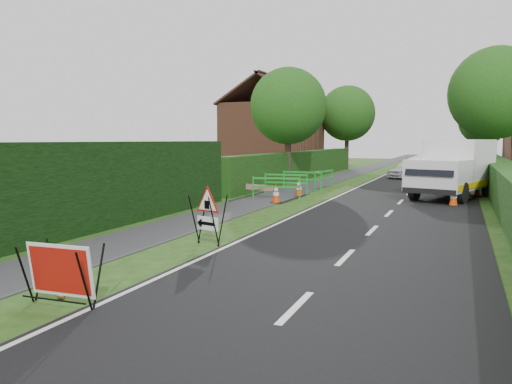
% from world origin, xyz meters
% --- Properties ---
extents(ground, '(120.00, 120.00, 0.00)m').
position_xyz_m(ground, '(0.00, 0.00, 0.00)').
color(ground, '#1E4012').
rests_on(ground, ground).
extents(road_surface, '(6.00, 90.00, 0.02)m').
position_xyz_m(road_surface, '(2.50, 35.00, 0.00)').
color(road_surface, black).
rests_on(road_surface, ground).
extents(footpath, '(2.00, 90.00, 0.02)m').
position_xyz_m(footpath, '(-3.00, 35.00, 0.01)').
color(footpath, '#2D2D30').
rests_on(footpath, ground).
extents(hedge_west_near, '(1.10, 18.00, 2.50)m').
position_xyz_m(hedge_west_near, '(-5.00, 0.00, 0.00)').
color(hedge_west_near, black).
rests_on(hedge_west_near, ground).
extents(hedge_west_far, '(1.00, 24.00, 1.80)m').
position_xyz_m(hedge_west_far, '(-5.00, 22.00, 0.00)').
color(hedge_west_far, '#14380F').
rests_on(hedge_west_far, ground).
extents(hedge_east, '(1.20, 50.00, 1.50)m').
position_xyz_m(hedge_east, '(6.50, 16.00, 0.00)').
color(hedge_east, '#14380F').
rests_on(hedge_east, ground).
extents(house_west, '(7.50, 7.40, 7.88)m').
position_xyz_m(house_west, '(-10.00, 30.00, 2.90)').
color(house_west, brown).
rests_on(house_west, ground).
extents(tree_nw, '(4.40, 4.40, 6.70)m').
position_xyz_m(tree_nw, '(-4.60, 18.00, 4.48)').
color(tree_nw, '#2D2116').
rests_on(tree_nw, ground).
extents(tree_ne, '(5.20, 5.20, 7.79)m').
position_xyz_m(tree_ne, '(6.40, 22.00, 5.17)').
color(tree_ne, '#2D2116').
rests_on(tree_ne, ground).
extents(tree_fw, '(4.80, 4.80, 7.24)m').
position_xyz_m(tree_fw, '(-4.60, 34.00, 4.83)').
color(tree_fw, '#2D2116').
rests_on(tree_fw, ground).
extents(tree_fe, '(4.20, 4.20, 6.33)m').
position_xyz_m(tree_fe, '(6.40, 38.00, 4.22)').
color(tree_fe, '#2D2116').
rests_on(tree_fe, ground).
extents(red_rect_sign, '(1.17, 0.75, 0.97)m').
position_xyz_m(red_rect_sign, '(-0.85, -3.80, 0.56)').
color(red_rect_sign, black).
rests_on(red_rect_sign, ground).
extents(triangle_sign, '(1.02, 1.02, 1.22)m').
position_xyz_m(triangle_sign, '(-0.90, 1.01, 0.85)').
color(triangle_sign, black).
rests_on(triangle_sign, ground).
extents(works_van, '(3.70, 6.00, 2.57)m').
position_xyz_m(works_van, '(4.46, 14.07, 1.36)').
color(works_van, silver).
rests_on(works_van, ground).
extents(traffic_cone_0, '(0.38, 0.38, 0.79)m').
position_xyz_m(traffic_cone_0, '(4.52, 11.07, 0.39)').
color(traffic_cone_0, black).
rests_on(traffic_cone_0, ground).
extents(traffic_cone_1, '(0.38, 0.38, 0.79)m').
position_xyz_m(traffic_cone_1, '(5.03, 13.75, 0.39)').
color(traffic_cone_1, black).
rests_on(traffic_cone_1, ground).
extents(traffic_cone_2, '(0.38, 0.38, 0.79)m').
position_xyz_m(traffic_cone_2, '(5.48, 15.16, 0.39)').
color(traffic_cone_2, black).
rests_on(traffic_cone_2, ground).
extents(traffic_cone_3, '(0.38, 0.38, 0.79)m').
position_xyz_m(traffic_cone_3, '(-2.13, 9.27, 0.39)').
color(traffic_cone_3, black).
rests_on(traffic_cone_3, ground).
extents(traffic_cone_4, '(0.38, 0.38, 0.79)m').
position_xyz_m(traffic_cone_4, '(-2.03, 12.02, 0.39)').
color(traffic_cone_4, black).
rests_on(traffic_cone_4, ground).
extents(ped_barrier_0, '(2.08, 0.86, 1.00)m').
position_xyz_m(ped_barrier_0, '(-2.53, 10.39, 0.63)').
color(ped_barrier_0, '#1A9025').
rests_on(ped_barrier_0, ground).
extents(ped_barrier_1, '(2.09, 0.61, 1.00)m').
position_xyz_m(ped_barrier_1, '(-2.84, 12.56, 0.63)').
color(ped_barrier_1, '#1A9025').
rests_on(ped_barrier_1, ground).
extents(ped_barrier_2, '(2.07, 0.41, 1.00)m').
position_xyz_m(ped_barrier_2, '(-2.69, 14.66, 0.63)').
color(ped_barrier_2, '#1A9025').
rests_on(ped_barrier_2, ground).
extents(ped_barrier_3, '(0.74, 2.09, 1.00)m').
position_xyz_m(ped_barrier_3, '(-1.78, 15.48, 0.63)').
color(ped_barrier_3, '#1A9025').
rests_on(ped_barrier_3, ground).
extents(redwhite_plank, '(1.45, 0.45, 0.25)m').
position_xyz_m(redwhite_plank, '(-3.51, 10.88, 0.00)').
color(redwhite_plank, red).
rests_on(redwhite_plank, ground).
extents(litter_can, '(0.12, 0.07, 0.07)m').
position_xyz_m(litter_can, '(-1.13, -3.51, 0.00)').
color(litter_can, '#BF7F4C').
rests_on(litter_can, ground).
extents(hatchback_car, '(2.56, 3.64, 1.15)m').
position_xyz_m(hatchback_car, '(1.43, 24.80, 0.58)').
color(hatchback_car, silver).
rests_on(hatchback_car, ground).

